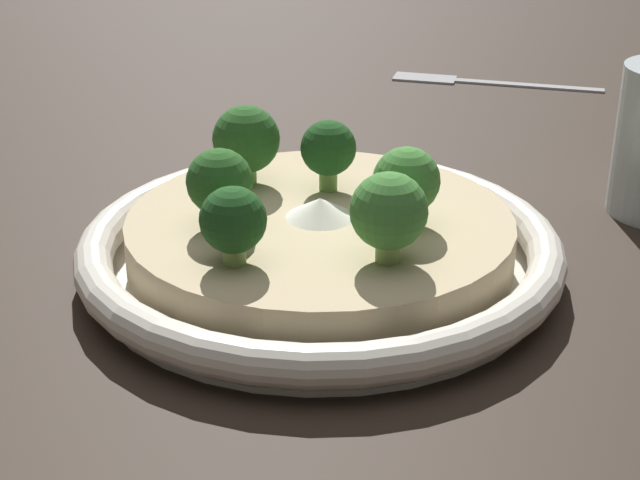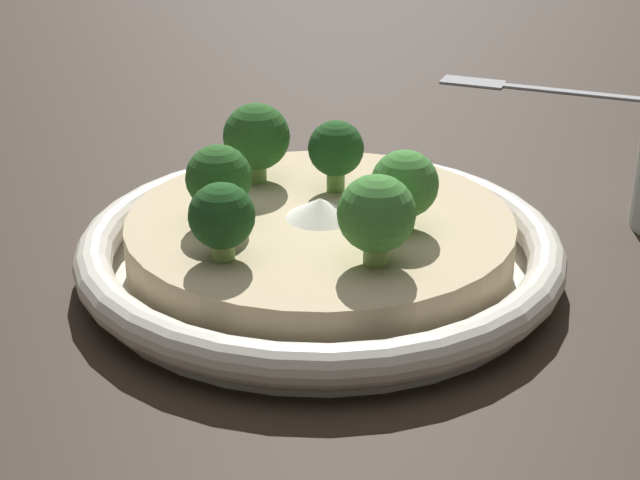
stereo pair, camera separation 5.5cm
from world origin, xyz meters
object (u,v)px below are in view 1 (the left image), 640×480
at_px(fork_utensil, 473,81).
at_px(risotto_bowl, 320,246).
at_px(broccoli_front_right, 233,221).
at_px(broccoli_back, 389,212).
at_px(broccoli_front, 220,183).
at_px(broccoli_left, 328,149).
at_px(broccoli_back_left, 406,182).
at_px(broccoli_front_left, 246,140).

bearing_deg(fork_utensil, risotto_bowl, 84.74).
relative_size(broccoli_front_right, broccoli_back, 0.86).
xyz_separation_m(broccoli_front, fork_utensil, (-0.45, 0.01, -0.06)).
distance_m(risotto_bowl, broccoli_left, 0.06).
distance_m(broccoli_front, broccoli_back, 0.10).
height_order(risotto_bowl, broccoli_front, broccoli_front).
height_order(broccoli_back_left, broccoli_front_right, broccoli_back_left).
bearing_deg(broccoli_front, broccoli_back, 89.65).
distance_m(broccoli_left, broccoli_back, 0.10).
bearing_deg(broccoli_back_left, fork_utensil, -168.27).
distance_m(broccoli_back_left, broccoli_front_left, 0.11).
height_order(broccoli_left, broccoli_back, broccoli_back).
xyz_separation_m(risotto_bowl, broccoli_back_left, (-0.01, 0.05, 0.04)).
distance_m(broccoli_left, fork_utensil, 0.38).
bearing_deg(fork_utensil, broccoli_front, 78.87).
relative_size(broccoli_front, broccoli_back, 0.94).
xyz_separation_m(broccoli_back, fork_utensil, (-0.45, -0.09, -0.06)).
bearing_deg(risotto_bowl, fork_utensil, -174.84).
relative_size(broccoli_back_left, fork_utensil, 0.23).
relative_size(broccoli_front, broccoli_front_right, 1.09).
relative_size(broccoli_back, fork_utensil, 0.24).
bearing_deg(broccoli_front_left, fork_utensil, 176.50).
distance_m(broccoli_front, broccoli_back_left, 0.10).
xyz_separation_m(risotto_bowl, broccoli_left, (-0.04, -0.01, 0.04)).
bearing_deg(broccoli_back, broccoli_front_right, -62.96).
bearing_deg(risotto_bowl, broccoli_back, 56.97).
bearing_deg(risotto_bowl, broccoli_front, -51.00).
distance_m(broccoli_front, broccoli_front_left, 0.06).
bearing_deg(broccoli_front_right, fork_utensil, -177.27).
xyz_separation_m(broccoli_front, broccoli_front_right, (0.04, 0.03, -0.00)).
bearing_deg(broccoli_front, broccoli_front_left, -163.54).
xyz_separation_m(broccoli_left, broccoli_back, (0.07, 0.07, 0.00)).
height_order(broccoli_back_left, broccoli_front_left, broccoli_front_left).
height_order(broccoli_front, broccoli_back_left, same).
height_order(broccoli_left, fork_utensil, broccoli_left).
distance_m(broccoli_back_left, broccoli_front_right, 0.10).
relative_size(broccoli_back_left, broccoli_back, 0.94).
bearing_deg(fork_utensil, broccoli_back_left, 91.30).
height_order(broccoli_front_left, fork_utensil, broccoli_front_left).
height_order(broccoli_front, broccoli_front_right, broccoli_front).
bearing_deg(fork_utensil, broccoli_left, 83.32).
height_order(broccoli_front_left, broccoli_back, broccoli_front_left).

